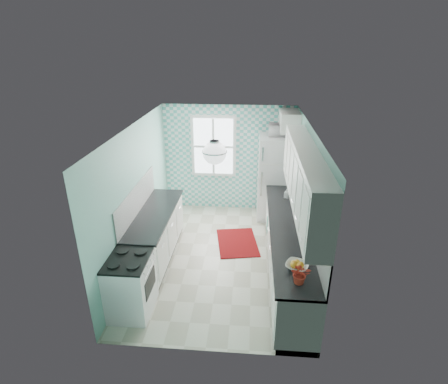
# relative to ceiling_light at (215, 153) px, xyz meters

# --- Properties ---
(floor) EXTENTS (3.00, 4.40, 0.02)m
(floor) POSITION_rel_ceiling_light_xyz_m (0.00, 0.80, -2.33)
(floor) COLOR beige
(floor) RESTS_ON ground
(ceiling) EXTENTS (3.00, 4.40, 0.02)m
(ceiling) POSITION_rel_ceiling_light_xyz_m (0.00, 0.80, 0.19)
(ceiling) COLOR white
(ceiling) RESTS_ON wall_back
(wall_back) EXTENTS (3.00, 0.02, 2.50)m
(wall_back) POSITION_rel_ceiling_light_xyz_m (0.00, 3.01, -1.07)
(wall_back) COLOR #82C5B6
(wall_back) RESTS_ON floor
(wall_front) EXTENTS (3.00, 0.02, 2.50)m
(wall_front) POSITION_rel_ceiling_light_xyz_m (0.00, -1.41, -1.07)
(wall_front) COLOR #82C5B6
(wall_front) RESTS_ON floor
(wall_left) EXTENTS (0.02, 4.40, 2.50)m
(wall_left) POSITION_rel_ceiling_light_xyz_m (-1.51, 0.80, -1.07)
(wall_left) COLOR #82C5B6
(wall_left) RESTS_ON floor
(wall_right) EXTENTS (0.02, 4.40, 2.50)m
(wall_right) POSITION_rel_ceiling_light_xyz_m (1.51, 0.80, -1.07)
(wall_right) COLOR #82C5B6
(wall_right) RESTS_ON floor
(accent_wall) EXTENTS (3.00, 0.01, 2.50)m
(accent_wall) POSITION_rel_ceiling_light_xyz_m (0.00, 2.99, -1.07)
(accent_wall) COLOR #4EB8AF
(accent_wall) RESTS_ON wall_back
(window) EXTENTS (1.04, 0.05, 1.44)m
(window) POSITION_rel_ceiling_light_xyz_m (-0.35, 2.96, -0.77)
(window) COLOR white
(window) RESTS_ON wall_back
(backsplash_right) EXTENTS (0.02, 3.60, 0.51)m
(backsplash_right) POSITION_rel_ceiling_light_xyz_m (1.49, 0.40, -1.13)
(backsplash_right) COLOR white
(backsplash_right) RESTS_ON wall_right
(backsplash_left) EXTENTS (0.02, 2.15, 0.51)m
(backsplash_left) POSITION_rel_ceiling_light_xyz_m (-1.49, 0.73, -1.13)
(backsplash_left) COLOR white
(backsplash_left) RESTS_ON wall_left
(upper_cabinets_right) EXTENTS (0.33, 3.20, 0.90)m
(upper_cabinets_right) POSITION_rel_ceiling_light_xyz_m (1.33, 0.20, -0.42)
(upper_cabinets_right) COLOR white
(upper_cabinets_right) RESTS_ON wall_right
(upper_cabinet_fridge) EXTENTS (0.40, 0.74, 0.40)m
(upper_cabinet_fridge) POSITION_rel_ceiling_light_xyz_m (1.30, 2.63, -0.07)
(upper_cabinet_fridge) COLOR white
(upper_cabinet_fridge) RESTS_ON wall_right
(ceiling_light) EXTENTS (0.34, 0.34, 0.35)m
(ceiling_light) POSITION_rel_ceiling_light_xyz_m (0.00, 0.00, 0.00)
(ceiling_light) COLOR silver
(ceiling_light) RESTS_ON ceiling
(base_cabinets_right) EXTENTS (0.60, 3.60, 0.90)m
(base_cabinets_right) POSITION_rel_ceiling_light_xyz_m (1.20, 0.40, -1.87)
(base_cabinets_right) COLOR white
(base_cabinets_right) RESTS_ON floor
(countertop_right) EXTENTS (0.63, 3.60, 0.04)m
(countertop_right) POSITION_rel_ceiling_light_xyz_m (1.19, 0.40, -1.40)
(countertop_right) COLOR black
(countertop_right) RESTS_ON base_cabinets_right
(base_cabinets_left) EXTENTS (0.60, 2.15, 0.90)m
(base_cabinets_left) POSITION_rel_ceiling_light_xyz_m (-1.20, 0.73, -1.87)
(base_cabinets_left) COLOR white
(base_cabinets_left) RESTS_ON floor
(countertop_left) EXTENTS (0.63, 2.15, 0.04)m
(countertop_left) POSITION_rel_ceiling_light_xyz_m (-1.19, 0.73, -1.40)
(countertop_left) COLOR black
(countertop_left) RESTS_ON base_cabinets_left
(fridge) EXTENTS (0.83, 0.82, 1.92)m
(fridge) POSITION_rel_ceiling_light_xyz_m (1.11, 2.62, -1.36)
(fridge) COLOR silver
(fridge) RESTS_ON floor
(stove) EXTENTS (0.60, 0.75, 0.90)m
(stove) POSITION_rel_ceiling_light_xyz_m (-1.20, -0.71, -1.85)
(stove) COLOR silver
(stove) RESTS_ON floor
(sink) EXTENTS (0.52, 0.44, 0.53)m
(sink) POSITION_rel_ceiling_light_xyz_m (1.20, 1.34, -1.39)
(sink) COLOR silver
(sink) RESTS_ON countertop_right
(rug) EXTENTS (0.95, 1.22, 0.02)m
(rug) POSITION_rel_ceiling_light_xyz_m (0.30, 1.33, -2.32)
(rug) COLOR #5E1115
(rug) RESTS_ON floor
(dish_towel) EXTENTS (0.11, 0.22, 0.35)m
(dish_towel) POSITION_rel_ceiling_light_xyz_m (0.89, 1.32, -1.84)
(dish_towel) COLOR #62B29C
(dish_towel) RESTS_ON base_cabinets_right
(fruit_bowl) EXTENTS (0.40, 0.40, 0.08)m
(fruit_bowl) POSITION_rel_ceiling_light_xyz_m (1.20, -0.76, -1.35)
(fruit_bowl) COLOR white
(fruit_bowl) RESTS_ON countertop_right
(potted_plant) EXTENTS (0.27, 0.23, 0.28)m
(potted_plant) POSITION_rel_ceiling_light_xyz_m (1.20, -1.07, -1.24)
(potted_plant) COLOR red
(potted_plant) RESTS_ON countertop_right
(soap_bottle) EXTENTS (0.11, 0.11, 0.19)m
(soap_bottle) POSITION_rel_ceiling_light_xyz_m (1.25, 1.58, -1.29)
(soap_bottle) COLOR #A0ADB3
(soap_bottle) RESTS_ON countertop_right
(microwave) EXTENTS (0.47, 0.33, 0.26)m
(microwave) POSITION_rel_ceiling_light_xyz_m (1.11, 2.62, -0.28)
(microwave) COLOR silver
(microwave) RESTS_ON fridge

